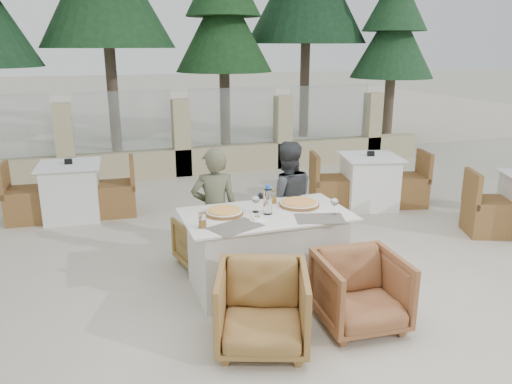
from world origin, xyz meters
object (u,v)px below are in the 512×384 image
object	(u,v)px
pizza_right	(299,203)
diner_left	(215,211)
wine_glass_centre	(256,203)
armchair_far_left	(205,242)
beer_glass_left	(202,220)
armchair_near_right	(360,291)
water_bottle	(268,200)
bg_table_a	(72,191)
olive_dish	(257,218)
wine_glass_corner	(334,205)
pizza_left	(224,212)
dining_table	(266,250)
armchair_far_right	(288,227)
diner_right	(286,201)
beer_glass_right	(273,197)
armchair_near_left	(262,309)
bg_table_b	(369,181)

from	to	relation	value
pizza_right	diner_left	distance (m)	0.89
wine_glass_centre	armchair_far_left	distance (m)	0.94
beer_glass_left	armchair_near_right	world-z (taller)	beer_glass_left
water_bottle	armchair_near_right	xyz separation A→B (m)	(0.50, -0.92, -0.59)
armchair_far_left	bg_table_a	bearing A→B (deg)	-68.60
water_bottle	olive_dish	xyz separation A→B (m)	(-0.15, -0.14, -0.12)
pizza_right	wine_glass_corner	xyz separation A→B (m)	(0.20, -0.36, 0.07)
pizza_left	bg_table_a	distance (m)	3.12
pizza_right	wine_glass_corner	world-z (taller)	wine_glass_corner
dining_table	armchair_far_right	xyz separation A→B (m)	(0.54, 0.73, -0.07)
water_bottle	diner_right	bearing A→B (deg)	54.23
dining_table	diner_left	distance (m)	0.72
pizza_left	diner_left	bearing A→B (deg)	87.61
wine_glass_centre	armchair_far_right	size ratio (longest dim) A/B	0.27
dining_table	wine_glass_corner	world-z (taller)	wine_glass_corner
olive_dish	bg_table_a	world-z (taller)	olive_dish
beer_glass_right	water_bottle	bearing A→B (deg)	-119.54
armchair_near_right	water_bottle	bearing A→B (deg)	122.49
armchair_near_left	armchair_near_right	bearing A→B (deg)	21.33
wine_glass_corner	diner_left	xyz separation A→B (m)	(-0.97, 0.79, -0.20)
wine_glass_corner	beer_glass_left	xyz separation A→B (m)	(-1.27, 0.06, -0.02)
dining_table	bg_table_a	world-z (taller)	same
wine_glass_centre	beer_glass_left	distance (m)	0.64
armchair_far_right	diner_left	xyz separation A→B (m)	(-0.91, -0.18, 0.36)
dining_table	diner_left	size ratio (longest dim) A/B	1.20
beer_glass_right	armchair_near_left	bearing A→B (deg)	-114.24
wine_glass_centre	bg_table_a	size ratio (longest dim) A/B	0.11
beer_glass_left	pizza_left	bearing A→B (deg)	45.96
wine_glass_centre	armchair_near_right	xyz separation A→B (m)	(0.59, -1.01, -0.54)
diner_right	wine_glass_centre	bearing A→B (deg)	54.85
dining_table	armchair_far_left	bearing A→B (deg)	122.57
armchair_far_right	armchair_near_left	size ratio (longest dim) A/B	0.94
diner_left	water_bottle	bearing A→B (deg)	131.19
pizza_left	olive_dish	distance (m)	0.36
wine_glass_corner	beer_glass_left	size ratio (longest dim) A/B	1.35
bg_table_a	wine_glass_corner	bearing A→B (deg)	-47.67
diner_left	wine_glass_corner	bearing A→B (deg)	148.24
pizza_left	armchair_near_right	size ratio (longest dim) A/B	0.52
armchair_far_left	bg_table_a	size ratio (longest dim) A/B	0.36
pizza_right	pizza_left	bearing A→B (deg)	-179.04
wine_glass_centre	armchair_near_left	distance (m)	1.20
wine_glass_corner	armchair_far_left	bearing A→B (deg)	137.86
bg_table_b	armchair_far_left	bearing A→B (deg)	-142.50
pizza_right	wine_glass_corner	distance (m)	0.42
olive_dish	armchair_far_right	distance (m)	1.22
diner_left	bg_table_b	xyz separation A→B (m)	(2.71, 1.41, -0.28)
pizza_right	olive_dish	world-z (taller)	pizza_right
pizza_left	beer_glass_right	size ratio (longest dim) A/B	2.83
water_bottle	armchair_far_left	world-z (taller)	water_bottle
armchair_far_left	bg_table_b	bearing A→B (deg)	-167.43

